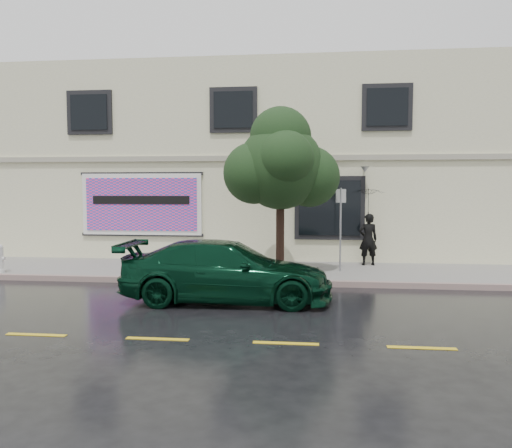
# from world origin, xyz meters

# --- Properties ---
(ground) EXTENTS (90.00, 90.00, 0.00)m
(ground) POSITION_xyz_m (0.00, 0.00, 0.00)
(ground) COLOR black
(ground) RESTS_ON ground
(sidewalk) EXTENTS (20.00, 3.50, 0.15)m
(sidewalk) POSITION_xyz_m (0.00, 3.25, 0.07)
(sidewalk) COLOR gray
(sidewalk) RESTS_ON ground
(curb) EXTENTS (20.00, 0.18, 0.16)m
(curb) POSITION_xyz_m (0.00, 1.50, 0.07)
(curb) COLOR slate
(curb) RESTS_ON ground
(road_marking) EXTENTS (19.00, 0.12, 0.01)m
(road_marking) POSITION_xyz_m (0.00, -3.50, 0.01)
(road_marking) COLOR gold
(road_marking) RESTS_ON ground
(building) EXTENTS (20.00, 8.12, 7.00)m
(building) POSITION_xyz_m (0.00, 9.00, 3.50)
(building) COLOR #ECE8BE
(building) RESTS_ON ground
(billboard) EXTENTS (4.30, 0.16, 2.20)m
(billboard) POSITION_xyz_m (-3.20, 4.92, 2.05)
(billboard) COLOR white
(billboard) RESTS_ON ground
(car) EXTENTS (4.84, 2.22, 1.40)m
(car) POSITION_xyz_m (0.69, -0.50, 0.70)
(car) COLOR black
(car) RESTS_ON ground
(pedestrian) EXTENTS (0.66, 0.48, 1.65)m
(pedestrian) POSITION_xyz_m (4.41, 4.42, 0.97)
(pedestrian) COLOR black
(pedestrian) RESTS_ON sidewalk
(umbrella) EXTENTS (1.26, 1.26, 0.78)m
(umbrella) POSITION_xyz_m (4.41, 4.42, 2.19)
(umbrella) COLOR black
(umbrella) RESTS_ON pedestrian
(street_tree) EXTENTS (2.39, 2.39, 4.23)m
(street_tree) POSITION_xyz_m (1.74, 2.31, 3.17)
(street_tree) COLOR #331F16
(street_tree) RESTS_ON sidewalk
(sign_pole) EXTENTS (0.29, 0.12, 2.46)m
(sign_pole) POSITION_xyz_m (3.46, 3.14, 1.64)
(sign_pole) COLOR gray
(sign_pole) RESTS_ON sidewalk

